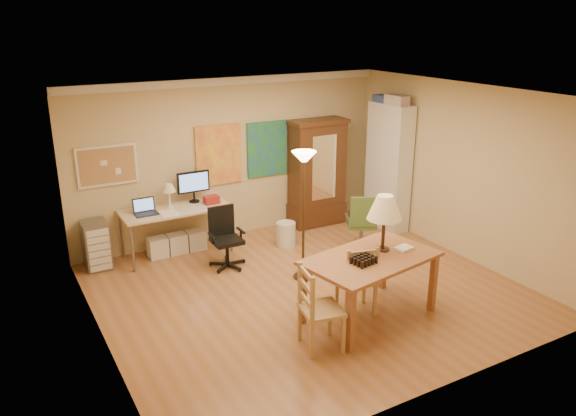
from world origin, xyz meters
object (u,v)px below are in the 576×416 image
bookshelf (388,167)px  armoire (317,179)px  computer_desk (178,225)px  office_chair_black (226,251)px  dining_table (376,243)px  office_chair_green (361,236)px

bookshelf → armoire: bearing=143.8°
computer_desk → office_chair_black: bearing=-61.5°
dining_table → office_chair_black: bearing=115.3°
office_chair_green → armoire: bearing=87.9°
office_chair_green → bookshelf: bookshelf is taller
office_chair_green → dining_table: bearing=-122.3°
dining_table → armoire: size_ratio=0.93×
computer_desk → office_chair_black: (0.46, -0.85, -0.22)m
office_chair_black → office_chair_green: (2.15, -0.52, 0.01)m
dining_table → office_chair_black: size_ratio=1.93×
office_chair_black → bookshelf: 3.33m
computer_desk → office_chair_green: computer_desk is taller
computer_desk → bookshelf: 3.78m
dining_table → office_chair_black: (-1.06, 2.24, -0.73)m
office_chair_black → office_chair_green: office_chair_green is taller
bookshelf → office_chair_green: bearing=-146.5°
office_chair_green → armoire: armoire is taller
office_chair_black → armoire: (2.20, 0.93, 0.59)m
computer_desk → armoire: (2.66, 0.08, 0.36)m
office_chair_black → armoire: size_ratio=0.48×
computer_desk → armoire: size_ratio=0.88×
armoire → bookshelf: bookshelf is taller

